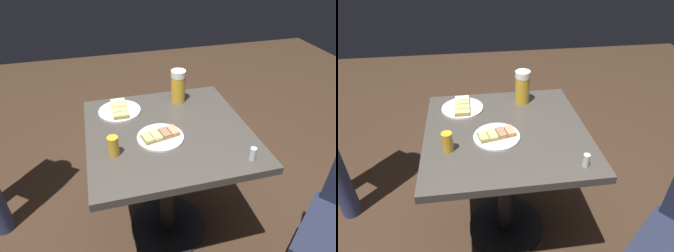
{
  "view_description": "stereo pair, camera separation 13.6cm",
  "coord_description": "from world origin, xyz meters",
  "views": [
    {
      "loc": [
        -0.29,
        -1.09,
        1.49
      ],
      "look_at": [
        0.0,
        0.0,
        0.73
      ],
      "focal_mm": 31.28,
      "sensor_mm": 36.0,
      "label": 1
    },
    {
      "loc": [
        -0.15,
        -1.12,
        1.49
      ],
      "look_at": [
        0.0,
        0.0,
        0.73
      ],
      "focal_mm": 31.28,
      "sensor_mm": 36.0,
      "label": 2
    }
  ],
  "objects": [
    {
      "name": "ground_plane",
      "position": [
        0.0,
        0.0,
        0.0
      ],
      "size": [
        6.0,
        6.0,
        0.0
      ],
      "primitive_type": "plane",
      "color": "#382619"
    },
    {
      "name": "cafe_table",
      "position": [
        0.0,
        0.0,
        0.56
      ],
      "size": [
        0.75,
        0.74,
        0.71
      ],
      "color": "black",
      "rests_on": "ground_plane"
    },
    {
      "name": "plate_near",
      "position": [
        -0.05,
        -0.06,
        0.72
      ],
      "size": [
        0.21,
        0.21,
        0.03
      ],
      "color": "white",
      "rests_on": "cafe_table"
    },
    {
      "name": "plate_far",
      "position": [
        -0.2,
        0.22,
        0.72
      ],
      "size": [
        0.21,
        0.21,
        0.03
      ],
      "color": "white",
      "rests_on": "cafe_table"
    },
    {
      "name": "beer_mug",
      "position": [
        0.12,
        0.26,
        0.8
      ],
      "size": [
        0.08,
        0.14,
        0.18
      ],
      "color": "gold",
      "rests_on": "cafe_table"
    },
    {
      "name": "beer_glass_small",
      "position": [
        -0.26,
        -0.12,
        0.75
      ],
      "size": [
        0.05,
        0.05,
        0.09
      ],
      "primitive_type": "cylinder",
      "color": "gold",
      "rests_on": "cafe_table"
    },
    {
      "name": "salt_shaker",
      "position": [
        0.28,
        -0.29,
        0.74
      ],
      "size": [
        0.03,
        0.03,
        0.06
      ],
      "primitive_type": "cylinder",
      "color": "silver",
      "rests_on": "cafe_table"
    }
  ]
}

